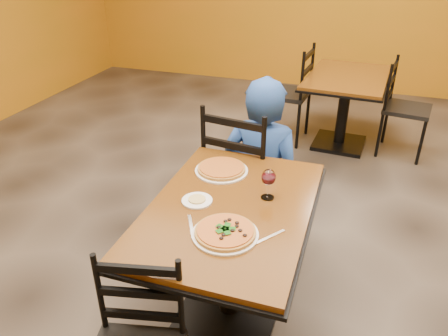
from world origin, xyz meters
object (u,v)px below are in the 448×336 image
(table_second, at_px, (345,95))
(side_plate, at_px, (197,201))
(pizza_main, at_px, (225,231))
(wine_glass, at_px, (268,183))
(chair_second_left, at_px, (286,94))
(diner, at_px, (262,157))
(table_main, at_px, (230,236))
(chair_main_far, at_px, (245,170))
(chair_second_right, at_px, (407,110))
(plate_main, at_px, (225,234))
(pizza_far, at_px, (221,168))
(plate_far, at_px, (222,171))

(table_second, height_order, side_plate, side_plate)
(pizza_main, xyz_separation_m, wine_glass, (0.11, 0.38, 0.07))
(chair_second_left, xyz_separation_m, diner, (0.15, -1.66, 0.08))
(chair_second_left, xyz_separation_m, side_plate, (0.03, -2.58, 0.25))
(side_plate, distance_m, wine_glass, 0.38)
(table_main, bearing_deg, chair_main_far, 100.25)
(chair_main_far, bearing_deg, side_plate, 96.35)
(side_plate, bearing_deg, table_second, 77.48)
(chair_second_left, relative_size, chair_second_right, 1.07)
(chair_second_right, bearing_deg, plate_main, 170.15)
(chair_second_left, bearing_deg, plate_main, 10.15)
(chair_main_far, height_order, pizza_far, chair_main_far)
(pizza_main, bearing_deg, wine_glass, 73.54)
(diner, height_order, side_plate, diner)
(pizza_main, bearing_deg, plate_far, 110.17)
(plate_main, height_order, side_plate, same)
(chair_second_right, relative_size, side_plate, 5.84)
(table_main, height_order, pizza_far, pizza_far)
(table_second, relative_size, plate_far, 3.83)
(table_second, xyz_separation_m, wine_glass, (-0.23, -2.43, 0.29))
(table_main, distance_m, plate_far, 0.42)
(wine_glass, bearing_deg, diner, 105.26)
(pizza_main, height_order, wine_glass, wine_glass)
(chair_second_right, bearing_deg, side_plate, 164.32)
(pizza_main, xyz_separation_m, side_plate, (-0.23, 0.23, -0.02))
(diner, relative_size, side_plate, 7.31)
(table_main, relative_size, chair_main_far, 1.20)
(diner, bearing_deg, chair_second_right, -117.73)
(chair_second_left, xyz_separation_m, wine_glass, (0.36, -2.43, 0.34))
(chair_second_left, distance_m, pizza_far, 2.25)
(pizza_far, distance_m, side_plate, 0.35)
(plate_main, bearing_deg, chair_second_left, 95.15)
(table_second, xyz_separation_m, pizza_main, (-0.34, -2.80, 0.22))
(chair_main_far, relative_size, chair_second_left, 1.03)
(chair_second_right, xyz_separation_m, wine_glass, (-0.83, -2.43, 0.37))
(chair_main_far, bearing_deg, chair_second_right, -114.36)
(pizza_far, height_order, side_plate, pizza_far)
(table_second, height_order, plate_far, plate_far)
(plate_main, distance_m, wine_glass, 0.40)
(wine_glass, bearing_deg, plate_far, 148.56)
(chair_main_far, distance_m, chair_second_left, 1.76)
(table_second, height_order, pizza_far, pizza_far)
(chair_second_right, height_order, plate_far, chair_second_right)
(table_main, bearing_deg, side_plate, -175.09)
(chair_second_left, bearing_deg, diner, 10.30)
(table_main, bearing_deg, chair_second_left, 94.50)
(diner, distance_m, pizza_far, 0.61)
(chair_second_left, height_order, side_plate, chair_second_left)
(table_second, distance_m, diner, 1.72)
(table_main, height_order, plate_far, plate_far)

